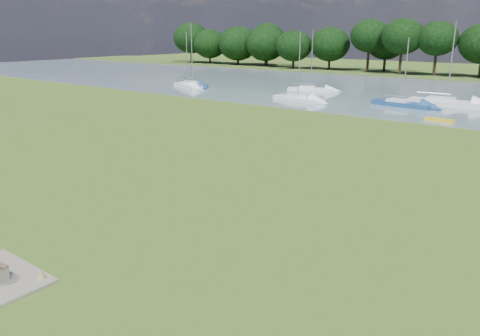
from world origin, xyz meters
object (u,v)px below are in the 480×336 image
Objects in this scene: sailboat_6 at (192,83)px; kayak at (439,120)px; sailboat_2 at (188,84)px; sailboat_8 at (402,102)px; sailboat_0 at (298,97)px; sailboat_4 at (446,101)px; sailboat_3 at (310,88)px.

kayak is at bearing 6.62° from sailboat_6.
sailboat_2 is 1.08× the size of sailboat_8.
sailboat_2 is (-19.50, 2.02, 0.02)m from sailboat_0.
sailboat_2 is 34.32m from sailboat_4.
sailboat_3 is at bearing 36.38° from sailboat_6.
sailboat_0 is at bearing -157.89° from sailboat_8.
sailboat_8 is at bearing 24.76° from sailboat_2.
sailboat_4 reaches higher than sailboat_3.
sailboat_6 is (-19.31, 2.82, 0.12)m from sailboat_0.
sailboat_4 is 1.23× the size of sailboat_8.
sailboat_6 reaches higher than sailboat_8.
sailboat_0 is at bearing 8.13° from sailboat_6.
sailboat_4 is at bearing 111.09° from kayak.
sailboat_4 is at bearing -27.28° from sailboat_3.
sailboat_4 is (14.49, 6.74, 0.11)m from sailboat_0.
sailboat_3 is at bearing 172.51° from sailboat_4.
sailboat_3 is at bearing 121.97° from sailboat_0.
kayak is 0.29× the size of sailboat_6.
sailboat_4 reaches higher than sailboat_8.
sailboat_2 reaches higher than kayak.
sailboat_0 is 19.51m from sailboat_6.
sailboat_0 is 1.00× the size of sailboat_2.
sailboat_3 is at bearing 165.21° from sailboat_8.
kayak is 10.40m from sailboat_4.
sailboat_6 is at bearing -174.77° from sailboat_4.
sailboat_4 is (-2.21, 10.16, 0.36)m from kayak.
sailboat_2 is 30.55m from sailboat_8.
sailboat_3 is at bearing 44.90° from sailboat_2.
sailboat_6 is (-33.80, -3.92, 0.01)m from sailboat_4.
sailboat_0 is at bearing 177.25° from kayak.
sailboat_0 is 15.98m from sailboat_4.
sailboat_6 reaches higher than sailboat_3.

